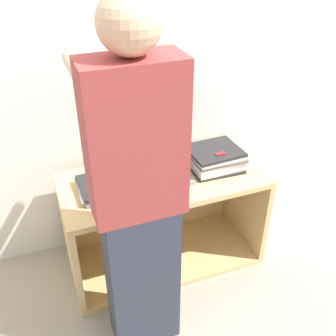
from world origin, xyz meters
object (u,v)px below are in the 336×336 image
at_px(laptop_stack_right, 215,158).
at_px(laptop_open, 159,165).
at_px(laptop_stack_left, 107,186).
at_px(person, 138,201).

bearing_deg(laptop_stack_right, laptop_open, 170.04).
distance_m(laptop_open, laptop_stack_right, 0.34).
bearing_deg(laptop_stack_left, person, -84.45).
bearing_deg(laptop_stack_left, laptop_stack_right, 0.05).
distance_m(laptop_open, laptop_stack_left, 0.34).
bearing_deg(laptop_open, person, -118.39).
height_order(laptop_stack_right, person, person).
relative_size(laptop_open, laptop_stack_left, 1.16).
relative_size(laptop_open, laptop_stack_right, 1.14).
bearing_deg(laptop_stack_right, person, -142.76).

